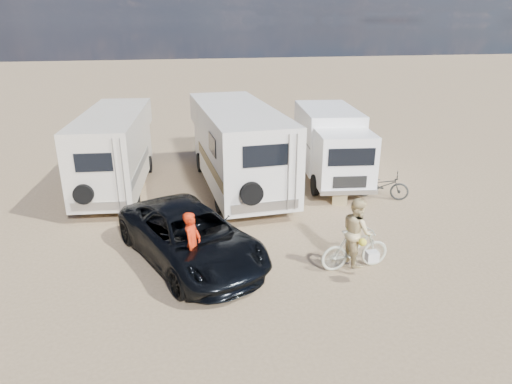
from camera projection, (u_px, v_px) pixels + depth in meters
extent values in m
plane|color=#9D805D|center=(293.00, 278.00, 11.34)|extent=(140.00, 140.00, 0.00)
imported|color=black|center=(191.00, 236.00, 11.92)|extent=(4.19, 5.64, 1.43)
imported|color=#D3500F|center=(194.00, 265.00, 11.07)|extent=(1.70, 1.17, 0.85)
imported|color=#B8BBA2|center=(355.00, 249.00, 11.59)|extent=(1.86, 0.61, 1.11)
imported|color=red|center=(193.00, 251.00, 10.93)|extent=(0.60, 0.71, 1.65)
imported|color=#D9C389|center=(356.00, 238.00, 11.48)|extent=(0.71, 0.89, 1.75)
imported|color=#292C2A|center=(381.00, 185.00, 16.25)|extent=(1.99, 1.49, 1.00)
cube|color=navy|center=(280.00, 202.00, 15.41)|extent=(0.71, 0.62, 0.47)
cube|color=#9C895B|center=(339.00, 198.00, 15.92)|extent=(0.64, 0.64, 0.40)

